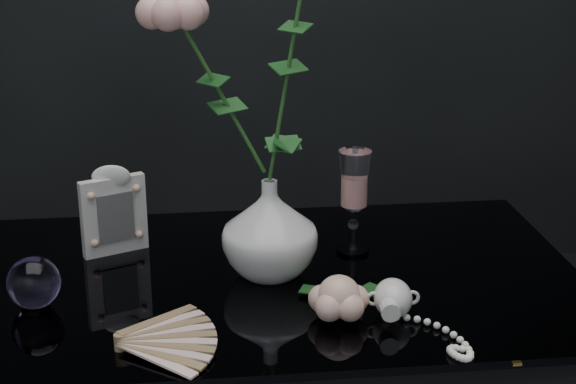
{
  "coord_description": "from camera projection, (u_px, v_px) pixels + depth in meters",
  "views": [
    {
      "loc": [
        -0.07,
        -1.19,
        1.34
      ],
      "look_at": [
        0.06,
        -0.02,
        0.92
      ],
      "focal_mm": 55.0,
      "sensor_mm": 36.0,
      "label": 1
    }
  ],
  "objects": [
    {
      "name": "wine_glass",
      "position": [
        354.0,
        202.0,
        1.42
      ],
      "size": [
        0.06,
        0.06,
        0.17
      ],
      "primitive_type": null,
      "rotation": [
        0.0,
        0.0,
        0.05
      ],
      "color": "white",
      "rests_on": "table"
    },
    {
      "name": "vase",
      "position": [
        270.0,
        229.0,
        1.34
      ],
      "size": [
        0.19,
        0.19,
        0.15
      ],
      "primitive_type": "imported",
      "rotation": [
        0.0,
        0.0,
        -0.34
      ],
      "color": "white",
      "rests_on": "table"
    },
    {
      "name": "pearl_jar",
      "position": [
        393.0,
        296.0,
        1.23
      ],
      "size": [
        0.2,
        0.21,
        0.06
      ],
      "primitive_type": null,
      "rotation": [
        0.0,
        0.0,
        -0.06
      ],
      "color": "white",
      "rests_on": "table"
    },
    {
      "name": "paper_fan",
      "position": [
        120.0,
        341.0,
        1.15
      ],
      "size": [
        0.3,
        0.26,
        0.03
      ],
      "primitive_type": null,
      "rotation": [
        0.0,
        0.0,
        -0.28
      ],
      "color": "beige",
      "rests_on": "table"
    },
    {
      "name": "loose_rose",
      "position": [
        339.0,
        297.0,
        1.22
      ],
      "size": [
        0.18,
        0.21,
        0.06
      ],
      "primitive_type": null,
      "rotation": [
        0.0,
        0.0,
        0.21
      ],
      "color": "#FFBCA4",
      "rests_on": "table"
    },
    {
      "name": "picture_frame",
      "position": [
        113.0,
        209.0,
        1.42
      ],
      "size": [
        0.14,
        0.12,
        0.15
      ],
      "primitive_type": null,
      "rotation": [
        0.0,
        0.0,
        0.41
      ],
      "color": "silver",
      "rests_on": "table"
    },
    {
      "name": "roses",
      "position": [
        252.0,
        51.0,
        1.25
      ],
      "size": [
        0.27,
        0.11,
        0.46
      ],
      "color": "#FFAB9F",
      "rests_on": "vase"
    },
    {
      "name": "paperweight",
      "position": [
        34.0,
        283.0,
        1.25
      ],
      "size": [
        0.08,
        0.08,
        0.08
      ],
      "primitive_type": null,
      "rotation": [
        0.0,
        0.0,
        -0.11
      ],
      "color": "#9880D0",
      "rests_on": "table"
    }
  ]
}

